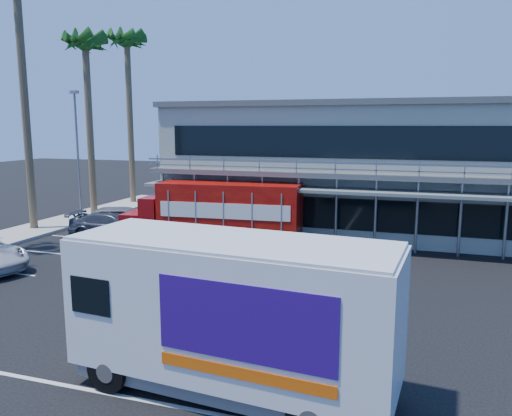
% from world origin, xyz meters
% --- Properties ---
extents(ground, '(120.00, 120.00, 0.00)m').
position_xyz_m(ground, '(0.00, 0.00, 0.00)').
color(ground, black).
rests_on(ground, ground).
extents(building, '(22.40, 12.00, 7.30)m').
position_xyz_m(building, '(3.00, 14.94, 3.66)').
color(building, '#A1A597').
rests_on(building, ground).
extents(curb_strip, '(3.00, 32.00, 0.16)m').
position_xyz_m(curb_strip, '(-15.00, 6.00, 0.08)').
color(curb_strip, '#A5A399').
rests_on(curb_strip, ground).
extents(palm_e, '(2.80, 2.80, 12.25)m').
position_xyz_m(palm_e, '(-14.70, 13.00, 10.57)').
color(palm_e, brown).
rests_on(palm_e, ground).
extents(palm_f, '(2.80, 2.80, 13.25)m').
position_xyz_m(palm_f, '(-15.10, 18.50, 11.47)').
color(palm_f, brown).
rests_on(palm_f, ground).
extents(light_pole_far, '(0.50, 0.25, 8.09)m').
position_xyz_m(light_pole_far, '(-14.20, 11.00, 4.50)').
color(light_pole_far, gray).
rests_on(light_pole_far, ground).
extents(red_truck, '(9.49, 2.96, 3.15)m').
position_xyz_m(red_truck, '(-3.87, 8.45, 1.72)').
color(red_truck, maroon).
rests_on(red_truck, ground).
extents(white_van, '(7.50, 3.09, 3.58)m').
position_xyz_m(white_van, '(1.99, -5.00, 1.90)').
color(white_van, silver).
rests_on(white_van, ground).
extents(parked_car_d, '(5.10, 2.48, 1.43)m').
position_xyz_m(parked_car_d, '(-9.50, 7.60, 0.71)').
color(parked_car_d, '#323643').
rests_on(parked_car_d, ground).
extents(parked_car_e, '(5.39, 3.63, 1.70)m').
position_xyz_m(parked_car_e, '(-9.50, 8.39, 0.85)').
color(parked_car_e, slate).
rests_on(parked_car_e, ground).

